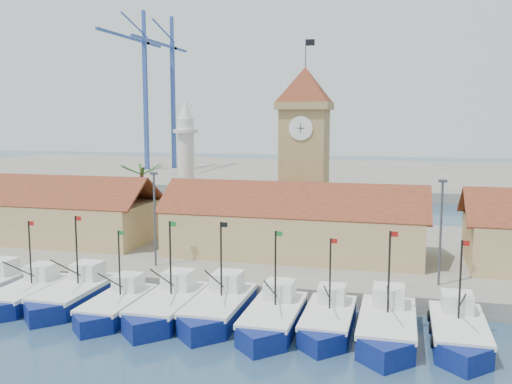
# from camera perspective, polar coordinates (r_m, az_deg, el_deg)

# --- Properties ---
(ground) EXTENTS (400.00, 400.00, 0.00)m
(ground) POSITION_cam_1_polar(r_m,az_deg,el_deg) (41.88, -1.45, -14.45)
(ground) COLOR #1C374B
(ground) RESTS_ON ground
(quay) EXTENTS (140.00, 32.00, 1.50)m
(quay) POSITION_cam_1_polar(r_m,az_deg,el_deg) (64.04, 4.46, -6.01)
(quay) COLOR gray
(quay) RESTS_ON ground
(terminal) EXTENTS (240.00, 80.00, 2.00)m
(terminal) POSITION_cam_1_polar(r_m,az_deg,el_deg) (148.48, 10.23, 1.66)
(terminal) COLOR gray
(terminal) RESTS_ON ground
(boat_1) EXTENTS (3.57, 9.78, 7.40)m
(boat_1) POSITION_cam_1_polar(r_m,az_deg,el_deg) (52.36, -22.06, -9.60)
(boat_1) COLOR navy
(boat_1) RESTS_ON ground
(boat_2) EXTENTS (3.82, 10.46, 7.91)m
(boat_2) POSITION_cam_1_polar(r_m,az_deg,el_deg) (50.63, -17.91, -9.92)
(boat_2) COLOR navy
(boat_2) RESTS_ON ground
(boat_3) EXTENTS (3.45, 9.46, 7.16)m
(boat_3) POSITION_cam_1_polar(r_m,az_deg,el_deg) (47.18, -13.89, -11.16)
(boat_3) COLOR navy
(boat_3) RESTS_ON ground
(boat_4) EXTENTS (3.87, 10.59, 8.01)m
(boat_4) POSITION_cam_1_polar(r_m,az_deg,el_deg) (45.97, -8.94, -11.42)
(boat_4) COLOR navy
(boat_4) RESTS_ON ground
(boat_5) EXTENTS (3.88, 10.63, 8.04)m
(boat_5) POSITION_cam_1_polar(r_m,az_deg,el_deg) (45.13, -3.86, -11.70)
(boat_5) COLOR navy
(boat_5) RESTS_ON ground
(boat_6) EXTENTS (3.73, 10.22, 7.74)m
(boat_6) POSITION_cam_1_polar(r_m,az_deg,el_deg) (43.09, 1.66, -12.67)
(boat_6) COLOR navy
(boat_6) RESTS_ON ground
(boat_7) EXTENTS (3.49, 9.57, 7.24)m
(boat_7) POSITION_cam_1_polar(r_m,az_deg,el_deg) (43.05, 7.19, -12.82)
(boat_7) COLOR navy
(boat_7) RESTS_ON ground
(boat_8) EXTENTS (3.92, 10.75, 8.14)m
(boat_8) POSITION_cam_1_polar(r_m,az_deg,el_deg) (42.26, 12.97, -13.22)
(boat_8) COLOR navy
(boat_8) RESTS_ON ground
(boat_9) EXTENTS (3.69, 10.11, 7.65)m
(boat_9) POSITION_cam_1_polar(r_m,az_deg,el_deg) (42.78, 19.65, -13.28)
(boat_9) COLOR navy
(boat_9) RESTS_ON ground
(hall_left) EXTENTS (31.20, 10.13, 7.61)m
(hall_left) POSITION_cam_1_polar(r_m,az_deg,el_deg) (72.44, -21.93, -2.35)
(hall_left) COLOR tan
(hall_left) RESTS_ON quay
(hall_center) EXTENTS (27.04, 10.13, 7.61)m
(hall_center) POSITION_cam_1_polar(r_m,az_deg,el_deg) (59.50, 3.82, -3.85)
(hall_center) COLOR tan
(hall_center) RESTS_ON quay
(clock_tower) EXTENTS (5.80, 5.80, 22.70)m
(clock_tower) POSITION_cam_1_polar(r_m,az_deg,el_deg) (64.37, 4.87, 4.15)
(clock_tower) COLOR #A18C53
(clock_tower) RESTS_ON quay
(minaret) EXTENTS (3.00, 3.00, 16.30)m
(minaret) POSITION_cam_1_polar(r_m,az_deg,el_deg) (70.48, -7.00, 2.59)
(minaret) COLOR silver
(minaret) RESTS_ON quay
(palm_tree) EXTENTS (5.60, 5.03, 8.39)m
(palm_tree) POSITION_cam_1_polar(r_m,az_deg,el_deg) (71.02, -11.30, -0.29)
(palm_tree) COLOR brown
(palm_tree) RESTS_ON quay
(lamp_posts) EXTENTS (80.70, 0.25, 9.03)m
(lamp_posts) POSITION_cam_1_polar(r_m,az_deg,el_deg) (51.23, 2.74, -2.85)
(lamp_posts) COLOR #3F3F44
(lamp_posts) RESTS_ON quay
(crane_blue_far) EXTENTS (1.00, 33.92, 41.08)m
(crane_blue_far) POSITION_cam_1_polar(r_m,az_deg,el_deg) (152.95, -11.29, 10.77)
(crane_blue_far) COLOR #324C99
(crane_blue_far) RESTS_ON terminal
(crane_blue_near) EXTENTS (1.00, 33.64, 40.32)m
(crane_blue_near) POSITION_cam_1_polar(r_m,az_deg,el_deg) (156.26, -8.55, 10.59)
(crane_blue_near) COLOR #324C99
(crane_blue_near) RESTS_ON terminal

